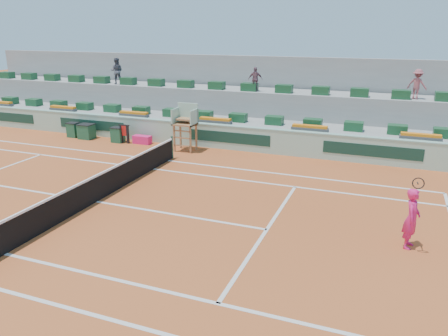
# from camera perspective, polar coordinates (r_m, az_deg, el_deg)

# --- Properties ---
(ground) EXTENTS (90.00, 90.00, 0.00)m
(ground) POSITION_cam_1_polar(r_m,az_deg,el_deg) (16.54, -16.31, -4.25)
(ground) COLOR #A0471F
(ground) RESTS_ON ground
(seating_tier_lower) EXTENTS (36.00, 4.00, 1.20)m
(seating_tier_lower) POSITION_cam_1_polar(r_m,az_deg,el_deg) (25.27, -1.78, 5.48)
(seating_tier_lower) COLOR #999996
(seating_tier_lower) RESTS_ON ground
(seating_tier_upper) EXTENTS (36.00, 2.40, 2.60)m
(seating_tier_upper) POSITION_cam_1_polar(r_m,az_deg,el_deg) (26.59, -0.45, 7.64)
(seating_tier_upper) COLOR #999996
(seating_tier_upper) RESTS_ON ground
(stadium_back_wall) EXTENTS (36.00, 0.40, 4.40)m
(stadium_back_wall) POSITION_cam_1_polar(r_m,az_deg,el_deg) (27.92, 0.77, 10.01)
(stadium_back_wall) COLOR #999996
(stadium_back_wall) RESTS_ON ground
(player_bag) EXTENTS (0.99, 0.44, 0.44)m
(player_bag) POSITION_cam_1_polar(r_m,az_deg,el_deg) (24.15, -10.64, 3.66)
(player_bag) COLOR #EB1E6D
(player_bag) RESTS_ON ground
(spectator_left) EXTENTS (0.96, 0.87, 1.62)m
(spectator_left) POSITION_cam_1_polar(r_m,az_deg,el_deg) (28.97, -13.83, 12.20)
(spectator_left) COLOR #474853
(spectator_left) RESTS_ON seating_tier_upper
(spectator_mid) EXTENTS (0.85, 0.55, 1.34)m
(spectator_mid) POSITION_cam_1_polar(r_m,az_deg,el_deg) (24.87, 4.12, 11.48)
(spectator_mid) COLOR #78505D
(spectator_mid) RESTS_ON seating_tier_upper
(spectator_right) EXTENTS (1.09, 0.85, 1.47)m
(spectator_right) POSITION_cam_1_polar(r_m,az_deg,el_deg) (24.12, 23.91, 9.98)
(spectator_right) COLOR #9C4E54
(spectator_right) RESTS_ON seating_tier_upper
(court_lines) EXTENTS (23.89, 11.09, 0.01)m
(court_lines) POSITION_cam_1_polar(r_m,az_deg,el_deg) (16.54, -16.31, -4.24)
(court_lines) COLOR silver
(court_lines) RESTS_ON ground
(tennis_net) EXTENTS (0.10, 11.97, 1.10)m
(tennis_net) POSITION_cam_1_polar(r_m,az_deg,el_deg) (16.35, -16.47, -2.54)
(tennis_net) COLOR black
(tennis_net) RESTS_ON ground
(advertising_hoarding) EXTENTS (36.00, 0.34, 1.26)m
(advertising_hoarding) POSITION_cam_1_polar(r_m,az_deg,el_deg) (23.29, -3.83, 4.46)
(advertising_hoarding) COLOR #9BC3AB
(advertising_hoarding) RESTS_ON ground
(umpire_chair) EXTENTS (1.10, 0.90, 2.40)m
(umpire_chair) POSITION_cam_1_polar(r_m,az_deg,el_deg) (22.22, -5.02, 6.18)
(umpire_chair) COLOR #956038
(umpire_chair) RESTS_ON ground
(seat_row_lower) EXTENTS (32.90, 0.60, 0.44)m
(seat_row_lower) POSITION_cam_1_polar(r_m,az_deg,el_deg) (24.30, -2.63, 6.94)
(seat_row_lower) COLOR #184826
(seat_row_lower) RESTS_ON seating_tier_lower
(seat_row_upper) EXTENTS (32.90, 0.60, 0.44)m
(seat_row_upper) POSITION_cam_1_polar(r_m,az_deg,el_deg) (25.81, -0.95, 10.74)
(seat_row_upper) COLOR #184826
(seat_row_upper) RESTS_ON seating_tier_upper
(flower_planters) EXTENTS (26.80, 0.36, 0.28)m
(flower_planters) POSITION_cam_1_polar(r_m,az_deg,el_deg) (24.25, -6.66, 6.60)
(flower_planters) COLOR #4B4B4B
(flower_planters) RESTS_ON seating_tier_lower
(drink_cooler_a) EXTENTS (0.66, 0.57, 0.84)m
(drink_cooler_a) POSITION_cam_1_polar(r_m,az_deg,el_deg) (24.71, -13.71, 4.26)
(drink_cooler_a) COLOR #194C31
(drink_cooler_a) RESTS_ON ground
(drink_cooler_b) EXTENTS (0.84, 0.73, 0.84)m
(drink_cooler_b) POSITION_cam_1_polar(r_m,az_deg,el_deg) (25.98, -17.53, 4.59)
(drink_cooler_b) COLOR #194C31
(drink_cooler_b) RESTS_ON ground
(drink_cooler_c) EXTENTS (0.63, 0.54, 0.84)m
(drink_cooler_c) POSITION_cam_1_polar(r_m,az_deg,el_deg) (26.63, -19.09, 4.74)
(drink_cooler_c) COLOR #194C31
(drink_cooler_c) RESTS_ON ground
(towel_rack) EXTENTS (0.65, 0.11, 1.03)m
(towel_rack) POSITION_cam_1_polar(r_m,az_deg,el_deg) (24.36, -12.88, 4.57)
(towel_rack) COLOR black
(towel_rack) RESTS_ON ground
(tennis_player) EXTENTS (0.53, 0.92, 2.28)m
(tennis_player) POSITION_cam_1_polar(r_m,az_deg,el_deg) (13.48, 23.32, -6.05)
(tennis_player) COLOR #EB1E6D
(tennis_player) RESTS_ON ground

